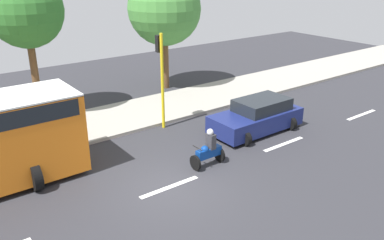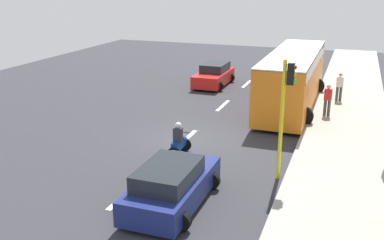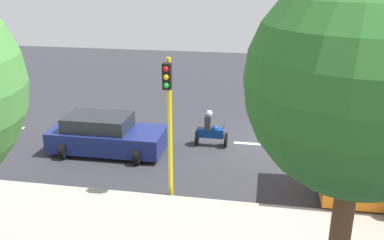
{
  "view_description": "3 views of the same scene",
  "coord_description": "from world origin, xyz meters",
  "px_view_note": "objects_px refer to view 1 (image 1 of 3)",
  "views": [
    {
      "loc": [
        -10.37,
        6.76,
        7.46
      ],
      "look_at": [
        1.37,
        -2.01,
        1.65
      ],
      "focal_mm": 37.61,
      "sensor_mm": 36.0,
      "label": 1
    },
    {
      "loc": [
        6.99,
        -18.3,
        7.2
      ],
      "look_at": [
        0.58,
        -0.86,
        1.24
      ],
      "focal_mm": 41.65,
      "sensor_mm": 36.0,
      "label": 2
    },
    {
      "loc": [
        16.54,
        -0.04,
        6.93
      ],
      "look_at": [
        1.77,
        -2.67,
        1.54
      ],
      "focal_mm": 39.82,
      "sensor_mm": 36.0,
      "label": 3
    }
  ],
  "objects_px": {
    "motorcycle": "(208,150)",
    "street_tree_south": "(164,9)",
    "car_dark_blue": "(257,116)",
    "street_tree_north": "(26,11)",
    "traffic_light_corner": "(161,68)"
  },
  "relations": [
    {
      "from": "motorcycle",
      "to": "street_tree_south",
      "type": "xyz_separation_m",
      "value": [
        9.67,
        -4.4,
        4.2
      ]
    },
    {
      "from": "motorcycle",
      "to": "car_dark_blue",
      "type": "bearing_deg",
      "value": -71.45
    },
    {
      "from": "car_dark_blue",
      "to": "motorcycle",
      "type": "distance_m",
      "value": 4.21
    },
    {
      "from": "car_dark_blue",
      "to": "street_tree_north",
      "type": "relative_size",
      "value": 0.63
    },
    {
      "from": "car_dark_blue",
      "to": "street_tree_north",
      "type": "distance_m",
      "value": 11.97
    },
    {
      "from": "motorcycle",
      "to": "street_tree_north",
      "type": "xyz_separation_m",
      "value": [
        9.49,
        3.51,
        4.61
      ]
    },
    {
      "from": "car_dark_blue",
      "to": "street_tree_north",
      "type": "bearing_deg",
      "value": 42.64
    },
    {
      "from": "traffic_light_corner",
      "to": "street_tree_north",
      "type": "height_order",
      "value": "street_tree_north"
    },
    {
      "from": "motorcycle",
      "to": "street_tree_south",
      "type": "distance_m",
      "value": 11.43
    },
    {
      "from": "motorcycle",
      "to": "street_tree_south",
      "type": "relative_size",
      "value": 0.22
    },
    {
      "from": "car_dark_blue",
      "to": "street_tree_south",
      "type": "bearing_deg",
      "value": -2.79
    },
    {
      "from": "street_tree_south",
      "to": "car_dark_blue",
      "type": "bearing_deg",
      "value": 177.21
    },
    {
      "from": "car_dark_blue",
      "to": "motorcycle",
      "type": "height_order",
      "value": "motorcycle"
    },
    {
      "from": "motorcycle",
      "to": "street_tree_south",
      "type": "height_order",
      "value": "street_tree_south"
    },
    {
      "from": "street_tree_south",
      "to": "motorcycle",
      "type": "bearing_deg",
      "value": 155.54
    }
  ]
}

